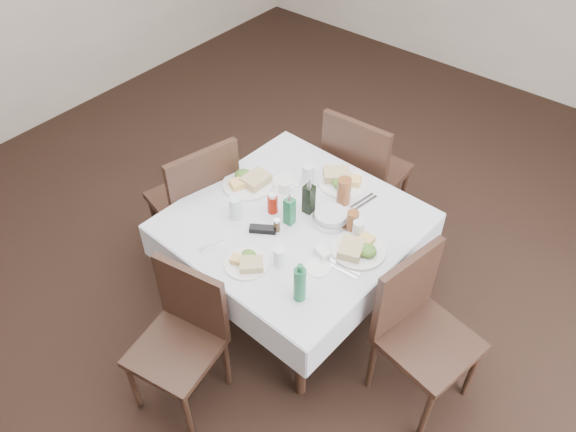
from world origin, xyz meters
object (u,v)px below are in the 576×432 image
object	(u,v)px
chair_south	(184,330)
chair_west	(198,198)
coffee_mug	(285,188)
chair_north	(361,168)
chair_east	(418,322)
ketchup_bottle	(273,204)
oil_cruet_green	(289,210)
green_bottle	(300,284)
oil_cruet_dark	(309,198)
water_w	(236,208)
water_s	(279,257)
bread_basket	(331,217)
dining_table	(294,230)
water_e	(358,230)
water_n	(308,175)

from	to	relation	value
chair_south	chair_west	bearing A→B (deg)	130.84
coffee_mug	chair_north	bearing A→B (deg)	80.70
chair_east	chair_south	bearing A→B (deg)	-139.76
chair_south	ketchup_bottle	size ratio (longest dim) A/B	6.86
oil_cruet_green	green_bottle	xyz separation A→B (m)	(0.38, -0.39, 0.01)
chair_east	green_bottle	distance (m)	0.70
chair_east	oil_cruet_dark	distance (m)	0.90
chair_south	ketchup_bottle	xyz separation A→B (m)	(-0.05, 0.79, 0.32)
oil_cruet_dark	chair_west	bearing A→B (deg)	-165.79
chair_north	water_w	bearing A→B (deg)	-100.77
oil_cruet_dark	green_bottle	world-z (taller)	green_bottle
water_s	oil_cruet_dark	xyz separation A→B (m)	(-0.13, 0.42, 0.04)
chair_south	bread_basket	world-z (taller)	chair_south
chair_north	green_bottle	bearing A→B (deg)	-70.34
ketchup_bottle	chair_west	bearing A→B (deg)	-174.58
dining_table	water_e	bearing A→B (deg)	16.64
chair_south	water_w	bearing A→B (deg)	106.17
water_e	chair_north	bearing A→B (deg)	120.97
chair_north	green_bottle	distance (m)	1.36
chair_south	oil_cruet_green	size ratio (longest dim) A/B	4.10
water_w	dining_table	bearing A→B (deg)	35.21
chair_east	coffee_mug	bearing A→B (deg)	170.88
chair_west	water_n	xyz separation A→B (m)	(0.59, 0.38, 0.25)
green_bottle	oil_cruet_green	bearing A→B (deg)	134.29
water_s	chair_north	bearing A→B (deg)	101.38
oil_cruet_dark	oil_cruet_green	bearing A→B (deg)	-100.06
water_e	dining_table	bearing A→B (deg)	-163.36
oil_cruet_green	coffee_mug	xyz separation A→B (m)	(-0.18, 0.18, -0.06)
oil_cruet_green	water_w	bearing A→B (deg)	-149.75
dining_table	chair_east	bearing A→B (deg)	-1.43
chair_north	chair_east	bearing A→B (deg)	-42.61
chair_south	chair_north	bearing A→B (deg)	89.55
chair_west	ketchup_bottle	bearing A→B (deg)	5.42
dining_table	chair_north	xyz separation A→B (m)	(-0.08, 0.83, -0.10)
water_w	ketchup_bottle	xyz separation A→B (m)	(0.13, 0.16, -0.01)
coffee_mug	bread_basket	bearing A→B (deg)	-4.82
oil_cruet_green	coffee_mug	world-z (taller)	oil_cruet_green
water_s	ketchup_bottle	xyz separation A→B (m)	(-0.29, 0.29, 0.00)
water_e	water_w	xyz separation A→B (m)	(-0.63, -0.30, 0.01)
chair_south	water_e	distance (m)	1.07
chair_west	oil_cruet_dark	world-z (taller)	chair_west
oil_cruet_dark	ketchup_bottle	size ratio (longest dim) A/B	1.83
chair_east	water_s	distance (m)	0.80
water_e	oil_cruet_dark	size ratio (longest dim) A/B	0.48
chair_north	ketchup_bottle	distance (m)	0.89
chair_east	coffee_mug	xyz separation A→B (m)	(-1.04, 0.17, 0.26)
chair_west	oil_cruet_green	size ratio (longest dim) A/B	4.67
chair_north	water_n	world-z (taller)	chair_north
dining_table	chair_south	world-z (taller)	chair_south
water_n	water_e	bearing A→B (deg)	-21.30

